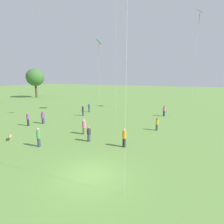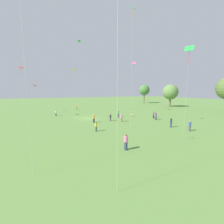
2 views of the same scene
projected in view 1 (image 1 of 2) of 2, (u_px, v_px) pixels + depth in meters
The scene contains 15 objects.
ground_plane at pixel (90, 175), 11.74m from camera, with size 240.00×240.00×0.00m, color #5B843D.
tree_3 at pixel (35, 77), 54.76m from camera, with size 5.43×5.43×9.06m.
person_1 at pixel (157, 124), 21.39m from camera, with size 0.50×0.50×1.59m.
person_2 at pixel (164, 111), 29.22m from camera, with size 0.64×0.64×1.80m.
person_3 at pixel (89, 108), 32.58m from camera, with size 0.55×0.55×1.69m.
person_4 at pixel (43, 117), 24.56m from camera, with size 0.50×0.50×1.79m.
person_5 at pixel (38, 137), 16.36m from camera, with size 0.42×0.42×1.82m.
person_6 at pixel (28, 119), 23.37m from camera, with size 0.45×0.45×1.83m.
person_7 at pixel (89, 134), 17.74m from camera, with size 0.43×0.43×1.57m.
person_8 at pixel (83, 111), 29.45m from camera, with size 0.49×0.49×1.76m.
person_10 at pixel (84, 127), 19.98m from camera, with size 0.51×0.51×1.74m.
person_11 at pixel (124, 138), 16.29m from camera, with size 0.43×0.43×1.78m.
kite_0 at pixel (99, 44), 30.01m from camera, with size 1.45×1.32×12.82m.
kite_2 at pixel (200, 16), 29.61m from camera, with size 1.28×1.19×17.69m.
dog_0 at pixel (10, 137), 18.11m from camera, with size 0.65×0.73×0.57m.
Camera 1 is at (-9.11, -5.74, 6.49)m, focal length 28.00 mm.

